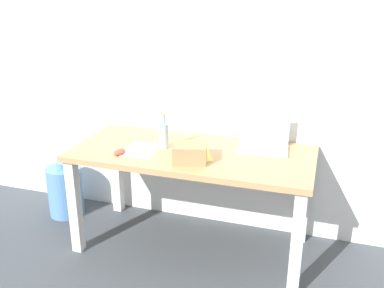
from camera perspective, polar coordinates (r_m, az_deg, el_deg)
ground_plane at (r=3.23m, az=0.00°, el=-13.24°), size 8.00×8.00×0.00m
back_wall at (r=3.15m, az=2.47°, el=11.40°), size 5.20×0.08×2.60m
desk at (r=2.93m, az=0.00°, el=-2.78°), size 1.63×0.74×0.74m
laptop_right at (r=2.96m, az=9.54°, el=0.30°), size 0.35×0.27×0.23m
beer_bottle at (r=2.91m, az=-3.78°, el=1.21°), size 0.06×0.06×0.24m
computer_mouse at (r=2.87m, az=-9.65°, el=-1.05°), size 0.08×0.11×0.03m
cardboard_box at (r=2.70m, az=-0.26°, el=-1.16°), size 0.25×0.23×0.11m
paper_sheet_front_left at (r=2.93m, az=-6.84°, el=-0.77°), size 0.25×0.32×0.00m
paper_sheet_center at (r=2.84m, az=0.25°, el=-1.30°), size 0.32×0.36×0.00m
water_cooler_jug at (r=3.68m, az=-16.55°, el=-5.96°), size 0.28×0.28×0.46m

